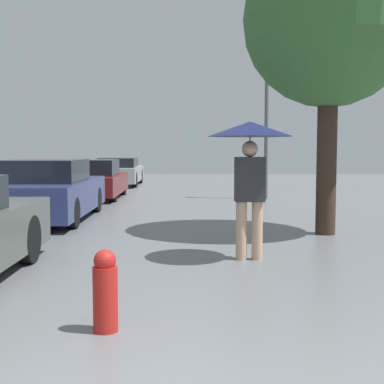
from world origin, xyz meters
TOP-DOWN VIEW (x-y plane):
  - pedestrian at (0.53, 4.89)m, footprint 1.17×1.17m
  - parked_car_second at (-3.35, 9.19)m, footprint 1.79×4.44m
  - parked_car_third at (-3.29, 14.27)m, footprint 1.87×4.00m
  - parked_car_farthest at (-3.17, 20.29)m, footprint 1.76×4.42m
  - tree at (2.19, 7.11)m, footprint 3.06×3.06m
  - street_lamp at (2.13, 13.93)m, footprint 0.27×0.27m
  - fire_hydrant at (-1.04, 1.97)m, footprint 0.21×0.21m

SIDE VIEW (x-z plane):
  - fire_hydrant at x=-1.04m, z-range 0.00..0.70m
  - parked_car_farthest at x=-3.17m, z-range -0.02..1.14m
  - parked_car_third at x=-3.29m, z-range -0.04..1.17m
  - parked_car_second at x=-3.35m, z-range -0.04..1.27m
  - pedestrian at x=0.53m, z-range 0.60..2.53m
  - street_lamp at x=2.13m, z-range 0.45..5.10m
  - tree at x=2.19m, z-range 1.11..6.45m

